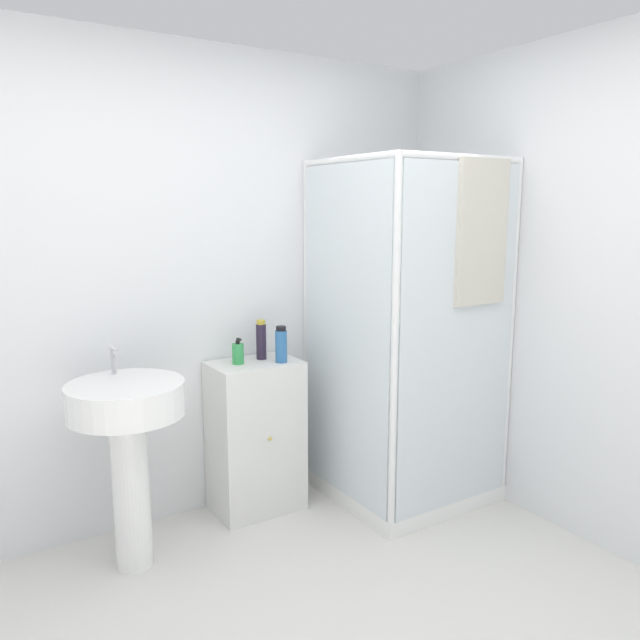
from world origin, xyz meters
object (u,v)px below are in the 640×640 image
Objects in this scene: shampoo_bottle_tall_black at (261,340)px; soap_dispenser at (238,353)px; shampoo_bottle_blue at (281,345)px; sink at (128,431)px.

soap_dispenser is at bearing -168.61° from shampoo_bottle_tall_black.
shampoo_bottle_tall_black is at bearing 115.62° from shampoo_bottle_blue.
soap_dispenser is (0.65, 0.21, 0.24)m from sink.
soap_dispenser is 0.72× the size of shampoo_bottle_blue.
soap_dispenser is 0.23m from shampoo_bottle_blue.
shampoo_bottle_blue reaches higher than sink.
shampoo_bottle_blue is at bearing 8.05° from sink.
shampoo_bottle_blue is (0.21, -0.09, 0.04)m from soap_dispenser.
shampoo_bottle_tall_black is (0.16, 0.03, 0.05)m from soap_dispenser.
shampoo_bottle_tall_black is at bearing 11.39° from soap_dispenser.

